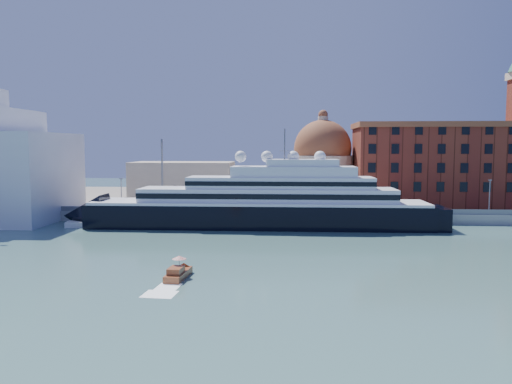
{
  "coord_description": "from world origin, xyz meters",
  "views": [
    {
      "loc": [
        11.76,
        -91.14,
        18.46
      ],
      "look_at": [
        4.74,
        18.0,
        8.6
      ],
      "focal_mm": 35.0,
      "sensor_mm": 36.0,
      "label": 1
    }
  ],
  "objects": [
    {
      "name": "land",
      "position": [
        0.0,
        75.0,
        1.0
      ],
      "size": [
        260.0,
        72.0,
        2.0
      ],
      "primitive_type": "cube",
      "color": "slate",
      "rests_on": "ground"
    },
    {
      "name": "ground",
      "position": [
        0.0,
        0.0,
        0.0
      ],
      "size": [
        400.0,
        400.0,
        0.0
      ],
      "primitive_type": "plane",
      "color": "#37605D",
      "rests_on": "ground"
    },
    {
      "name": "warehouse",
      "position": [
        52.0,
        52.0,
        13.79
      ],
      "size": [
        43.0,
        19.0,
        23.25
      ],
      "color": "maroon",
      "rests_on": "land"
    },
    {
      "name": "quay_fence",
      "position": [
        0.0,
        29.5,
        3.1
      ],
      "size": [
        180.0,
        0.1,
        1.2
      ],
      "primitive_type": "cube",
      "color": "slate",
      "rests_on": "quay"
    },
    {
      "name": "church",
      "position": [
        6.39,
        57.72,
        10.91
      ],
      "size": [
        66.0,
        18.0,
        25.5
      ],
      "color": "beige",
      "rests_on": "land"
    },
    {
      "name": "water_taxi",
      "position": [
        -3.65,
        -23.07,
        0.78
      ],
      "size": [
        2.82,
        6.99,
        3.25
      ],
      "rotation": [
        0.0,
        0.0,
        -0.08
      ],
      "color": "maroon",
      "rests_on": "ground"
    },
    {
      "name": "superyacht",
      "position": [
        2.5,
        23.0,
        4.57
      ],
      "size": [
        88.56,
        12.28,
        26.47
      ],
      "color": "black",
      "rests_on": "ground"
    },
    {
      "name": "service_barge",
      "position": [
        -33.84,
        21.11,
        0.7
      ],
      "size": [
        11.3,
        5.32,
        2.44
      ],
      "rotation": [
        0.0,
        0.0,
        0.16
      ],
      "color": "white",
      "rests_on": "ground"
    },
    {
      "name": "quay",
      "position": [
        0.0,
        34.0,
        1.25
      ],
      "size": [
        180.0,
        10.0,
        2.5
      ],
      "primitive_type": "cube",
      "color": "gray",
      "rests_on": "ground"
    },
    {
      "name": "lamp_posts",
      "position": [
        -12.67,
        32.27,
        9.84
      ],
      "size": [
        120.8,
        2.4,
        18.0
      ],
      "color": "slate",
      "rests_on": "quay"
    }
  ]
}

